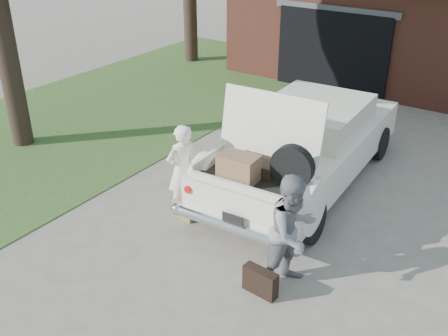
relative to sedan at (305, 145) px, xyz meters
The scene contains 7 objects.
ground 2.86m from the sedan, 97.15° to the right, with size 90.00×90.00×0.00m, color gray.
grass_strip 5.90m from the sedan, behind, with size 6.00×16.00×0.02m, color #2D4C1E.
sedan is the anchor object (origin of this frame).
woman_left 2.42m from the sedan, 119.95° to the right, with size 0.58×0.38×1.60m, color white.
woman_right 3.00m from the sedan, 66.44° to the right, with size 0.82×0.64×1.69m, color slate.
suitcase_left 2.59m from the sedan, 115.16° to the right, with size 0.42×0.13×0.32m, color #957E4B.
suitcase_right 3.38m from the sedan, 72.91° to the right, with size 0.50×0.16×0.39m, color black.
Camera 1 is at (4.10, -5.35, 4.81)m, focal length 42.00 mm.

